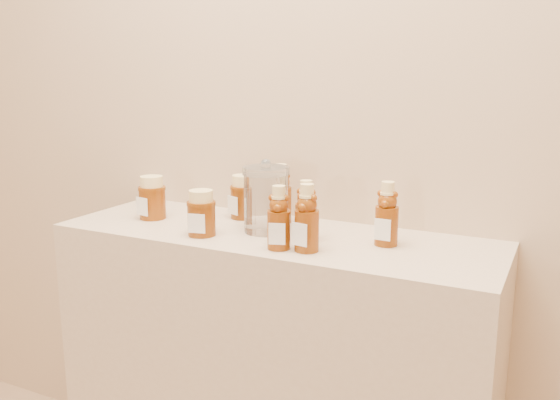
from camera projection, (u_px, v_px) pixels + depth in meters
The scene contains 11 objects.
wall_back at pixel (305, 62), 1.67m from camera, with size 3.50×0.02×2.70m, color tan.
display_table at pixel (274, 385), 1.69m from camera, with size 1.20×0.40×0.90m, color tan.
bear_bottle_back_left at pixel (281, 190), 1.68m from camera, with size 0.07×0.07×0.19m, color #602707, non-canonical shape.
bear_bottle_back_mid at pixel (306, 206), 1.51m from camera, with size 0.06×0.06×0.18m, color #602707, non-canonical shape.
bear_bottle_back_right at pixel (387, 210), 1.46m from camera, with size 0.06×0.06×0.18m, color #602707, non-canonical shape.
bear_bottle_front_left at pixel (279, 213), 1.43m from camera, with size 0.06×0.06×0.18m, color #602707, non-canonical shape.
bear_bottle_front_right at pixel (307, 213), 1.41m from camera, with size 0.06×0.06×0.19m, color #602707, non-canonical shape.
honey_jar_left at pixel (152, 197), 1.73m from camera, with size 0.08×0.08×0.13m, color #602707, non-canonical shape.
honey_jar_back at pixel (244, 197), 1.74m from camera, with size 0.08×0.08×0.13m, color #602707, non-canonical shape.
honey_jar_front at pixel (201, 213), 1.56m from camera, with size 0.08×0.08×0.12m, color #602707, non-canonical shape.
glass_canister at pixel (266, 197), 1.58m from camera, with size 0.13×0.13×0.19m, color white, non-canonical shape.
Camera 1 is at (0.70, 0.18, 1.33)m, focal length 38.00 mm.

